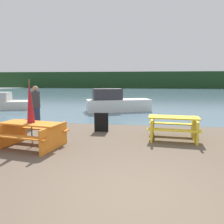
{
  "coord_description": "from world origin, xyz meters",
  "views": [
    {
      "loc": [
        0.1,
        -3.52,
        2.03
      ],
      "look_at": [
        -0.95,
        4.39,
        0.85
      ],
      "focal_mm": 35.0,
      "sensor_mm": 36.0,
      "label": 1
    }
  ],
  "objects_px": {
    "picnic_table_orange": "(32,132)",
    "picnic_table_yellow": "(173,126)",
    "umbrella_crimson": "(30,102)",
    "signboard": "(101,122)",
    "boat_second": "(6,103)",
    "person": "(36,107)",
    "boat": "(116,103)"
  },
  "relations": [
    {
      "from": "picnic_table_orange",
      "to": "picnic_table_yellow",
      "type": "relative_size",
      "value": 1.13
    },
    {
      "from": "umbrella_crimson",
      "to": "signboard",
      "type": "distance_m",
      "value": 2.99
    },
    {
      "from": "picnic_table_yellow",
      "to": "boat_second",
      "type": "bearing_deg",
      "value": 148.22
    },
    {
      "from": "boat_second",
      "to": "person",
      "type": "bearing_deg",
      "value": -59.51
    },
    {
      "from": "picnic_table_yellow",
      "to": "boat",
      "type": "xyz_separation_m",
      "value": [
        -2.71,
        6.38,
        0.08
      ]
    },
    {
      "from": "boat",
      "to": "picnic_table_yellow",
      "type": "bearing_deg",
      "value": -86.76
    },
    {
      "from": "umbrella_crimson",
      "to": "boat",
      "type": "distance_m",
      "value": 8.11
    },
    {
      "from": "person",
      "to": "signboard",
      "type": "relative_size",
      "value": 2.37
    },
    {
      "from": "umbrella_crimson",
      "to": "person",
      "type": "relative_size",
      "value": 1.16
    },
    {
      "from": "picnic_table_orange",
      "to": "person",
      "type": "distance_m",
      "value": 2.98
    },
    {
      "from": "picnic_table_orange",
      "to": "picnic_table_yellow",
      "type": "height_order",
      "value": "picnic_table_yellow"
    },
    {
      "from": "picnic_table_orange",
      "to": "signboard",
      "type": "bearing_deg",
      "value": 51.73
    },
    {
      "from": "boat",
      "to": "umbrella_crimson",
      "type": "bearing_deg",
      "value": -121.86
    },
    {
      "from": "picnic_table_orange",
      "to": "boat",
      "type": "xyz_separation_m",
      "value": [
        1.69,
        7.89,
        0.09
      ]
    },
    {
      "from": "picnic_table_orange",
      "to": "umbrella_crimson",
      "type": "distance_m",
      "value": 0.93
    },
    {
      "from": "picnic_table_orange",
      "to": "boat_second",
      "type": "height_order",
      "value": "boat_second"
    },
    {
      "from": "boat",
      "to": "signboard",
      "type": "distance_m",
      "value": 5.68
    },
    {
      "from": "signboard",
      "to": "picnic_table_yellow",
      "type": "bearing_deg",
      "value": -14.83
    },
    {
      "from": "person",
      "to": "signboard",
      "type": "bearing_deg",
      "value": -9.49
    },
    {
      "from": "boat_second",
      "to": "person",
      "type": "height_order",
      "value": "person"
    },
    {
      "from": "umbrella_crimson",
      "to": "picnic_table_orange",
      "type": "bearing_deg",
      "value": 153.43
    },
    {
      "from": "picnic_table_yellow",
      "to": "umbrella_crimson",
      "type": "height_order",
      "value": "umbrella_crimson"
    },
    {
      "from": "boat",
      "to": "person",
      "type": "relative_size",
      "value": 2.42
    },
    {
      "from": "picnic_table_yellow",
      "to": "boat_second",
      "type": "height_order",
      "value": "boat_second"
    },
    {
      "from": "picnic_table_yellow",
      "to": "boat",
      "type": "bearing_deg",
      "value": 113.03
    },
    {
      "from": "picnic_table_yellow",
      "to": "signboard",
      "type": "xyz_separation_m",
      "value": [
        -2.66,
        0.7,
        -0.09
      ]
    },
    {
      "from": "picnic_table_orange",
      "to": "boat",
      "type": "bearing_deg",
      "value": 77.93
    },
    {
      "from": "boat_second",
      "to": "person",
      "type": "relative_size",
      "value": 2.02
    },
    {
      "from": "boat",
      "to": "boat_second",
      "type": "xyz_separation_m",
      "value": [
        -7.86,
        0.17,
        -0.12
      ]
    },
    {
      "from": "picnic_table_yellow",
      "to": "boat_second",
      "type": "relative_size",
      "value": 0.51
    },
    {
      "from": "picnic_table_yellow",
      "to": "umbrella_crimson",
      "type": "xyz_separation_m",
      "value": [
        -4.4,
        -1.51,
        0.93
      ]
    },
    {
      "from": "person",
      "to": "umbrella_crimson",
      "type": "bearing_deg",
      "value": -66.25
    }
  ]
}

